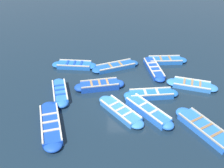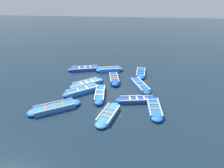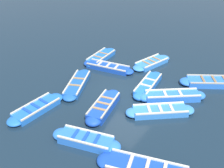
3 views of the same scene
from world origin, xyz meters
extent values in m
plane|color=#162838|center=(0.00, 0.00, 0.00)|extent=(120.00, 120.00, 0.00)
cube|color=#1E59AD|center=(0.78, -2.79, 0.14)|extent=(2.88, 1.91, 0.28)
ellipsoid|color=#1E59AD|center=(-0.49, -3.36, 0.14)|extent=(1.06, 1.05, 0.28)
ellipsoid|color=#1E59AD|center=(2.04, -2.23, 0.14)|extent=(1.06, 1.05, 0.28)
cube|color=beige|center=(0.94, -3.15, 0.32)|extent=(2.52, 1.18, 0.07)
cube|color=beige|center=(0.62, -2.44, 0.32)|extent=(2.52, 1.18, 0.07)
cube|color=#9E7A51|center=(0.42, -2.95, 0.30)|extent=(0.43, 0.74, 0.04)
cube|color=#9E7A51|center=(1.14, -2.63, 0.30)|extent=(0.43, 0.74, 0.04)
cube|color=#1947B7|center=(4.08, 3.58, 0.16)|extent=(1.83, 3.24, 0.32)
ellipsoid|color=#1947B7|center=(3.63, 5.06, 0.16)|extent=(1.13, 1.15, 0.32)
ellipsoid|color=#1947B7|center=(4.53, 2.10, 0.16)|extent=(1.13, 1.15, 0.32)
cube|color=silver|center=(3.65, 3.45, 0.36)|extent=(0.96, 2.92, 0.07)
cube|color=silver|center=(4.50, 3.71, 0.36)|extent=(0.96, 2.92, 0.07)
cube|color=beige|center=(3.88, 4.21, 0.34)|extent=(0.86, 0.38, 0.04)
cube|color=beige|center=(4.08, 3.58, 0.34)|extent=(0.86, 0.38, 0.04)
cube|color=beige|center=(4.27, 2.95, 0.34)|extent=(0.86, 0.38, 0.04)
cube|color=blue|center=(-1.11, 2.36, 0.20)|extent=(2.43, 2.76, 0.39)
ellipsoid|color=blue|center=(-2.02, 3.49, 0.20)|extent=(1.01, 1.02, 0.39)
ellipsoid|color=blue|center=(-0.20, 1.22, 0.20)|extent=(1.01, 1.02, 0.39)
cube|color=silver|center=(-1.38, 2.14, 0.43)|extent=(1.85, 2.28, 0.07)
cube|color=silver|center=(-0.84, 2.57, 0.43)|extent=(1.85, 2.28, 0.07)
cube|color=beige|center=(-1.37, 2.68, 0.41)|extent=(0.62, 0.53, 0.04)
cube|color=beige|center=(-0.85, 2.03, 0.41)|extent=(0.62, 0.53, 0.04)
cube|color=#3884E0|center=(0.42, 2.37, 0.16)|extent=(2.38, 2.60, 0.31)
ellipsoid|color=#3884E0|center=(-0.44, 3.40, 0.16)|extent=(1.12, 1.12, 0.31)
ellipsoid|color=#3884E0|center=(1.29, 1.35, 0.16)|extent=(1.12, 1.12, 0.31)
cube|color=silver|center=(0.13, 2.13, 0.35)|extent=(1.75, 2.07, 0.07)
cube|color=silver|center=(0.72, 2.62, 0.35)|extent=(1.75, 2.07, 0.07)
cube|color=beige|center=(0.05, 2.81, 0.33)|extent=(0.66, 0.59, 0.04)
cube|color=beige|center=(0.42, 2.37, 0.33)|extent=(0.66, 0.59, 0.04)
cube|color=beige|center=(0.79, 1.94, 0.33)|extent=(0.66, 0.59, 0.04)
cube|color=blue|center=(4.16, 0.66, 0.18)|extent=(1.43, 2.50, 0.37)
ellipsoid|color=blue|center=(3.84, 1.80, 0.18)|extent=(0.94, 0.96, 0.37)
ellipsoid|color=blue|center=(4.48, -0.48, 0.18)|extent=(0.94, 0.96, 0.37)
cube|color=silver|center=(3.80, 0.56, 0.40)|extent=(0.70, 2.25, 0.07)
cube|color=silver|center=(4.52, 0.76, 0.40)|extent=(0.70, 2.25, 0.07)
cube|color=#1947B7|center=(4.02, 1.14, 0.39)|extent=(0.74, 0.33, 0.04)
cube|color=#1947B7|center=(4.16, 0.66, 0.39)|extent=(0.74, 0.33, 0.04)
cube|color=#1947B7|center=(4.29, 0.18, 0.39)|extent=(0.74, 0.33, 0.04)
cube|color=blue|center=(-1.46, 0.70, 0.17)|extent=(2.71, 1.12, 0.33)
ellipsoid|color=blue|center=(-2.76, 0.53, 0.17)|extent=(0.84, 0.82, 0.33)
ellipsoid|color=blue|center=(-0.15, 0.87, 0.17)|extent=(0.84, 0.82, 0.33)
cube|color=beige|center=(-1.41, 0.35, 0.37)|extent=(2.57, 0.41, 0.07)
cube|color=beige|center=(-1.50, 1.05, 0.37)|extent=(2.57, 0.41, 0.07)
cube|color=beige|center=(-1.83, 0.65, 0.35)|extent=(0.23, 0.71, 0.04)
cube|color=beige|center=(-1.09, 0.75, 0.35)|extent=(0.23, 0.71, 0.04)
cube|color=#3884E0|center=(-4.20, -0.48, 0.14)|extent=(2.51, 1.54, 0.28)
ellipsoid|color=#3884E0|center=(-5.33, -0.17, 0.14)|extent=(1.10, 1.08, 0.28)
ellipsoid|color=#3884E0|center=(-3.07, -0.79, 0.14)|extent=(1.10, 1.08, 0.28)
cube|color=silver|center=(-4.32, -0.90, 0.32)|extent=(2.23, 0.68, 0.07)
cube|color=silver|center=(-4.08, -0.06, 0.32)|extent=(2.23, 0.68, 0.07)
cube|color=#9E7A51|center=(-4.68, -0.35, 0.30)|extent=(0.36, 0.84, 0.04)
cube|color=#9E7A51|center=(-4.20, -0.48, 0.30)|extent=(0.36, 0.84, 0.04)
cube|color=#9E7A51|center=(-3.72, -0.61, 0.30)|extent=(0.36, 0.84, 0.04)
cube|color=blue|center=(-2.95, -3.84, 0.15)|extent=(2.49, 1.09, 0.30)
ellipsoid|color=blue|center=(-4.17, -3.93, 0.15)|extent=(0.93, 0.91, 0.30)
ellipsoid|color=blue|center=(-1.74, -3.76, 0.15)|extent=(0.93, 0.91, 0.30)
cube|color=beige|center=(-2.92, -4.26, 0.33)|extent=(2.39, 0.25, 0.07)
cube|color=beige|center=(-2.98, -3.42, 0.33)|extent=(2.39, 0.25, 0.07)
cube|color=#9E7A51|center=(-3.30, -3.87, 0.32)|extent=(0.20, 0.82, 0.04)
cube|color=#9E7A51|center=(-2.61, -3.82, 0.32)|extent=(0.20, 0.82, 0.04)
cube|color=blue|center=(3.80, -2.89, 0.15)|extent=(2.48, 1.06, 0.30)
ellipsoid|color=blue|center=(2.59, -2.82, 0.15)|extent=(0.92, 0.90, 0.30)
ellipsoid|color=blue|center=(5.01, -2.96, 0.15)|extent=(0.92, 0.90, 0.30)
cube|color=beige|center=(3.78, -3.31, 0.33)|extent=(2.38, 0.22, 0.07)
cube|color=beige|center=(3.82, -2.47, 0.33)|extent=(2.38, 0.22, 0.07)
cube|color=#1947B7|center=(3.29, -2.86, 0.32)|extent=(0.19, 0.82, 0.04)
cube|color=#1947B7|center=(3.80, -2.89, 0.32)|extent=(0.19, 0.82, 0.04)
cube|color=#1947B7|center=(4.32, -2.92, 0.32)|extent=(0.19, 0.82, 0.04)
cube|color=#1947B7|center=(1.77, -0.14, 0.20)|extent=(2.55, 1.36, 0.40)
ellipsoid|color=#1947B7|center=(0.58, -0.40, 0.20)|extent=(0.96, 0.95, 0.40)
ellipsoid|color=#1947B7|center=(2.95, 0.12, 0.20)|extent=(0.96, 0.95, 0.40)
cube|color=#B2AD9E|center=(1.85, -0.52, 0.43)|extent=(2.33, 0.59, 0.07)
cube|color=#B2AD9E|center=(1.68, 0.24, 0.43)|extent=(2.33, 0.59, 0.07)
cube|color=#9E7A51|center=(1.26, -0.25, 0.42)|extent=(0.30, 0.77, 0.04)
cube|color=#9E7A51|center=(1.77, -0.14, 0.42)|extent=(0.30, 0.77, 0.04)
cube|color=#9E7A51|center=(2.27, -0.03, 0.42)|extent=(0.30, 0.77, 0.04)
cube|color=#1947B7|center=(-1.95, -2.52, 0.15)|extent=(1.29, 2.91, 0.30)
ellipsoid|color=#1947B7|center=(-2.21, -1.14, 0.15)|extent=(0.84, 0.86, 0.30)
ellipsoid|color=#1947B7|center=(-1.69, -3.90, 0.15)|extent=(0.84, 0.86, 0.30)
cube|color=beige|center=(-2.29, -2.59, 0.34)|extent=(0.60, 2.72, 0.07)
cube|color=beige|center=(-1.61, -2.46, 0.34)|extent=(0.60, 2.72, 0.07)
cube|color=beige|center=(-2.06, -1.94, 0.32)|extent=(0.70, 0.27, 0.04)
cube|color=beige|center=(-1.95, -2.52, 0.32)|extent=(0.70, 0.27, 0.04)
cube|color=beige|center=(-1.84, -3.11, 0.32)|extent=(0.70, 0.27, 0.04)
cube|color=blue|center=(-3.94, 3.74, 0.17)|extent=(2.48, 3.09, 0.34)
ellipsoid|color=blue|center=(-3.12, 2.46, 0.17)|extent=(1.29, 1.30, 0.34)
cube|color=#B2AD9E|center=(-4.33, 3.49, 0.38)|extent=(1.66, 2.54, 0.07)
cube|color=#B2AD9E|center=(-3.55, 3.99, 0.38)|extent=(1.66, 2.54, 0.07)
cube|color=olive|center=(-4.28, 4.28, 0.36)|extent=(0.82, 0.59, 0.04)
cube|color=olive|center=(-3.94, 3.74, 0.36)|extent=(0.82, 0.59, 0.04)
cube|color=olive|center=(-3.59, 3.19, 0.36)|extent=(0.82, 0.59, 0.04)
camera|label=1|loc=(0.55, 13.86, 9.38)|focal=42.00mm
camera|label=2|loc=(-14.36, -2.13, 7.89)|focal=28.00mm
camera|label=3|loc=(10.41, 6.37, 8.13)|focal=42.00mm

